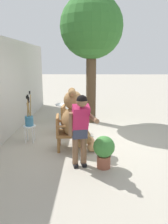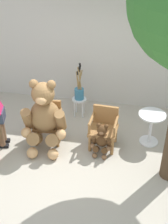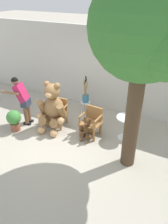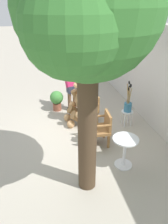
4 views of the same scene
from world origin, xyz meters
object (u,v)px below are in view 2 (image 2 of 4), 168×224
(wooden_chair_right, at_px, (104,127))
(white_stool, at_px, (79,102))
(teddy_bear_large, at_px, (44,116))
(round_side_table, at_px, (151,125))
(wooden_chair_left, at_px, (48,120))
(teddy_bear_small, at_px, (102,139))
(brush_bucket, at_px, (79,91))

(wooden_chair_right, bearing_deg, white_stool, 125.78)
(teddy_bear_large, xyz_separation_m, round_side_table, (2.12, 0.52, -0.30))
(wooden_chair_left, height_order, teddy_bear_small, wooden_chair_left)
(wooden_chair_left, bearing_deg, white_stool, 64.88)
(teddy_bear_large, relative_size, round_side_table, 2.12)
(brush_bucket, bearing_deg, teddy_bear_large, -109.87)
(teddy_bear_large, xyz_separation_m, brush_bucket, (0.46, 1.26, -0.09))
(teddy_bear_large, height_order, brush_bucket, teddy_bear_large)
(teddy_bear_large, height_order, round_side_table, teddy_bear_large)
(wooden_chair_left, height_order, round_side_table, wooden_chair_left)
(wooden_chair_left, distance_m, wooden_chair_right, 1.19)
(wooden_chair_right, bearing_deg, brush_bucket, 125.79)
(teddy_bear_small, bearing_deg, brush_bucket, 119.19)
(teddy_bear_large, bearing_deg, white_stool, 70.19)
(wooden_chair_right, distance_m, white_stool, 1.24)
(round_side_table, bearing_deg, wooden_chair_right, -164.81)
(teddy_bear_small, bearing_deg, white_stool, 119.20)
(white_stool, distance_m, round_side_table, 1.83)
(wooden_chair_right, height_order, brush_bucket, brush_bucket)
(wooden_chair_left, relative_size, teddy_bear_small, 1.22)
(wooden_chair_right, distance_m, brush_bucket, 1.24)
(white_stool, bearing_deg, teddy_bear_small, -60.80)
(wooden_chair_right, bearing_deg, teddy_bear_small, -91.15)
(wooden_chair_left, xyz_separation_m, teddy_bear_large, (0.01, -0.26, 0.28))
(wooden_chair_left, distance_m, white_stool, 1.11)
(white_stool, height_order, round_side_table, round_side_table)
(wooden_chair_left, xyz_separation_m, wooden_chair_right, (1.19, 0.00, 0.00))
(wooden_chair_right, bearing_deg, wooden_chair_left, -179.99)
(wooden_chair_right, bearing_deg, teddy_bear_large, -167.37)
(wooden_chair_left, distance_m, teddy_bear_large, 0.39)
(wooden_chair_left, relative_size, white_stool, 1.87)
(brush_bucket, distance_m, round_side_table, 1.84)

